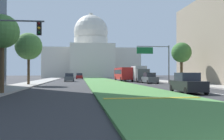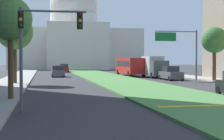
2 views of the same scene
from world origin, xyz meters
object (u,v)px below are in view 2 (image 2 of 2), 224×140
(street_tree_left_near, at_px, (10,20))
(street_tree_left_mid, at_px, (15,32))
(sedan_far_horizon, at_px, (128,69))
(capitol_building, at_px, (74,39))
(sedan_midblock, at_px, (171,73))
(overhead_guide_sign, at_px, (181,44))
(sedan_distant, at_px, (58,72))
(street_tree_right_mid, at_px, (214,41))
(traffic_light_near_left, at_px, (39,36))
(city_bus, at_px, (130,65))
(sedan_very_far, at_px, (64,68))
(box_truck_delivery, at_px, (154,66))

(street_tree_left_near, xyz_separation_m, street_tree_left_mid, (-0.95, 16.05, 0.44))
(street_tree_left_near, relative_size, sedan_far_horizon, 1.58)
(capitol_building, relative_size, sedan_midblock, 8.37)
(overhead_guide_sign, relative_size, sedan_distant, 1.49)
(sedan_midblock, bearing_deg, street_tree_right_mid, -46.26)
(overhead_guide_sign, relative_size, street_tree_right_mid, 0.97)
(traffic_light_near_left, relative_size, city_bus, 0.47)
(sedan_very_far, bearing_deg, street_tree_right_mid, -66.61)
(overhead_guide_sign, relative_size, sedan_midblock, 1.44)
(sedan_very_far, xyz_separation_m, box_truck_delivery, (11.87, -26.80, 0.85))
(street_tree_left_near, height_order, city_bus, street_tree_left_near)
(traffic_light_near_left, relative_size, box_truck_delivery, 0.81)
(city_bus, bearing_deg, overhead_guide_sign, -76.61)
(sedan_far_horizon, height_order, city_bus, city_bus)
(sedan_very_far, distance_m, city_bus, 22.61)
(capitol_building, xyz_separation_m, sedan_distant, (-6.91, -52.57, -8.25))
(capitol_building, relative_size, city_bus, 3.44)
(street_tree_left_near, bearing_deg, sedan_very_far, 83.27)
(sedan_midblock, bearing_deg, city_bus, 100.97)
(street_tree_left_near, height_order, street_tree_left_mid, street_tree_left_mid)
(street_tree_left_near, relative_size, sedan_midblock, 1.48)
(overhead_guide_sign, height_order, sedan_distant, overhead_guide_sign)
(overhead_guide_sign, distance_m, street_tree_left_near, 27.60)
(sedan_far_horizon, distance_m, city_bus, 10.06)
(street_tree_left_mid, xyz_separation_m, street_tree_right_mid, (23.49, 0.65, -0.65))
(street_tree_right_mid, xyz_separation_m, city_bus, (-6.50, 16.95, -3.24))
(overhead_guide_sign, distance_m, sedan_very_far, 37.00)
(city_bus, bearing_deg, street_tree_left_near, -115.48)
(sedan_midblock, xyz_separation_m, sedan_very_far, (-12.13, 33.15, -0.03))
(traffic_light_near_left, xyz_separation_m, street_tree_right_mid, (20.69, 22.52, 1.21))
(overhead_guide_sign, bearing_deg, street_tree_left_near, -134.60)
(street_tree_left_near, distance_m, street_tree_right_mid, 28.06)
(street_tree_right_mid, distance_m, box_truck_delivery, 11.88)
(street_tree_left_near, bearing_deg, capitol_building, 82.53)
(street_tree_left_near, relative_size, sedan_very_far, 1.44)
(overhead_guide_sign, height_order, street_tree_left_mid, street_tree_left_mid)
(street_tree_right_mid, relative_size, box_truck_delivery, 1.04)
(traffic_light_near_left, bearing_deg, sedan_far_horizon, 71.83)
(capitol_building, relative_size, street_tree_right_mid, 5.67)
(sedan_very_far, height_order, city_bus, city_bus)
(traffic_light_near_left, bearing_deg, overhead_guide_sign, 55.46)
(street_tree_left_mid, distance_m, sedan_midblock, 20.63)
(sedan_far_horizon, bearing_deg, box_truck_delivery, -89.22)
(street_tree_left_mid, distance_m, sedan_distant, 18.07)
(capitol_building, xyz_separation_m, sedan_far_horizon, (6.86, -41.76, -8.22))
(capitol_building, bearing_deg, sedan_midblock, -83.49)
(street_tree_left_mid, bearing_deg, sedan_midblock, 14.04)
(city_bus, bearing_deg, sedan_far_horizon, 78.56)
(capitol_building, bearing_deg, sedan_distant, -97.49)
(street_tree_left_near, relative_size, street_tree_left_mid, 0.88)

